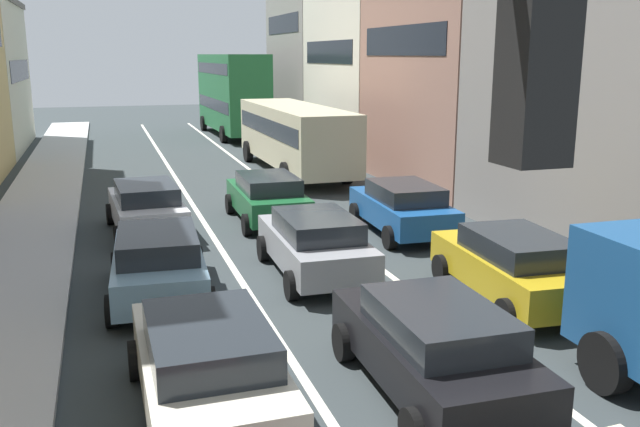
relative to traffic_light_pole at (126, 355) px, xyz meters
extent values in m
cube|color=#B9B9B9|center=(-2.25, 19.29, -3.75)|extent=(2.60, 64.00, 0.14)
cube|color=silver|center=(2.75, 19.29, -3.81)|extent=(0.16, 60.00, 0.01)
cube|color=silver|center=(6.15, 19.29, -3.81)|extent=(0.16, 60.00, 0.01)
cube|color=black|center=(-4.03, 37.79, 0.39)|extent=(0.02, 8.80, 1.10)
cube|color=gray|center=(14.35, 38.89, 2.42)|extent=(7.00, 8.70, 12.46)
cube|color=black|center=(10.84, 38.89, 3.04)|extent=(0.02, 7.04, 1.10)
cube|color=beige|center=(14.35, 30.09, 0.87)|extent=(7.00, 8.70, 9.38)
cube|color=black|center=(10.84, 30.09, 1.34)|extent=(0.02, 7.04, 1.10)
cube|color=#936B5B|center=(14.35, 21.29, 1.23)|extent=(7.00, 8.70, 10.10)
cube|color=black|center=(10.84, 21.29, 1.74)|extent=(0.02, 7.04, 1.10)
cube|color=black|center=(1.90, -0.01, 1.13)|extent=(0.28, 0.28, 0.84)
sphere|color=red|center=(1.90, 0.14, 1.39)|extent=(0.18, 0.18, 0.18)
sphere|color=#F2A519|center=(1.90, 0.14, 1.13)|extent=(0.18, 0.18, 0.18)
sphere|color=green|center=(1.90, 0.14, 0.87)|extent=(0.18, 0.18, 0.18)
cube|color=black|center=(8.24, 6.14, -2.01)|extent=(2.02, 0.07, 0.70)
cylinder|color=black|center=(7.01, 5.03, -3.34)|extent=(0.32, 0.97, 0.96)
cube|color=black|center=(4.48, 5.82, -3.15)|extent=(1.89, 4.34, 0.70)
cube|color=#1E2328|center=(4.48, 5.62, -2.59)|extent=(1.63, 2.44, 0.52)
cylinder|color=black|center=(3.59, 7.30, -3.50)|extent=(0.23, 0.64, 0.64)
cylinder|color=black|center=(5.43, 7.26, -3.50)|extent=(0.23, 0.64, 0.64)
cylinder|color=black|center=(5.37, 4.33, -3.50)|extent=(0.23, 0.64, 0.64)
cube|color=beige|center=(1.15, 6.18, -3.15)|extent=(1.83, 4.31, 0.70)
cube|color=#1E2328|center=(1.15, 5.98, -2.59)|extent=(1.60, 2.42, 0.52)
cylinder|color=black|center=(0.22, 7.63, -3.50)|extent=(0.23, 0.64, 0.64)
cylinder|color=black|center=(2.06, 7.65, -3.50)|extent=(0.23, 0.64, 0.64)
cube|color=gray|center=(4.48, 11.81, -3.15)|extent=(1.90, 4.34, 0.70)
cube|color=#1E2328|center=(4.48, 11.61, -2.59)|extent=(1.64, 2.44, 0.52)
cylinder|color=black|center=(3.60, 13.29, -3.50)|extent=(0.23, 0.64, 0.64)
cylinder|color=black|center=(5.44, 13.25, -3.50)|extent=(0.23, 0.64, 0.64)
cylinder|color=black|center=(3.53, 10.36, -3.50)|extent=(0.23, 0.64, 0.64)
cylinder|color=black|center=(5.37, 10.32, -3.50)|extent=(0.23, 0.64, 0.64)
cube|color=#759EB7|center=(0.90, 11.37, -3.15)|extent=(2.05, 4.40, 0.70)
cube|color=#1E2328|center=(0.89, 11.17, -2.59)|extent=(1.72, 2.50, 0.52)
cylinder|color=black|center=(0.07, 12.88, -3.50)|extent=(0.26, 0.65, 0.64)
cylinder|color=black|center=(1.90, 12.78, -3.50)|extent=(0.26, 0.65, 0.64)
cylinder|color=black|center=(-0.11, 9.96, -3.50)|extent=(0.26, 0.65, 0.64)
cylinder|color=black|center=(1.73, 9.86, -3.50)|extent=(0.26, 0.65, 0.64)
cube|color=#19592D|center=(4.64, 17.25, -3.15)|extent=(1.86, 4.33, 0.70)
cube|color=#1E2328|center=(4.64, 17.05, -2.59)|extent=(1.62, 2.43, 0.52)
cylinder|color=black|center=(3.74, 18.72, -3.50)|extent=(0.23, 0.64, 0.64)
cylinder|color=black|center=(5.58, 18.70, -3.50)|extent=(0.23, 0.64, 0.64)
cylinder|color=black|center=(3.70, 15.80, -3.50)|extent=(0.23, 0.64, 0.64)
cylinder|color=black|center=(5.54, 15.77, -3.50)|extent=(0.23, 0.64, 0.64)
cube|color=silver|center=(1.02, 16.96, -3.15)|extent=(2.03, 4.39, 0.70)
cube|color=#1E2328|center=(1.03, 16.76, -2.59)|extent=(1.71, 2.49, 0.52)
cylinder|color=black|center=(0.02, 18.37, -3.50)|extent=(0.25, 0.65, 0.64)
cylinder|color=black|center=(1.86, 18.47, -3.50)|extent=(0.25, 0.65, 0.64)
cylinder|color=black|center=(0.18, 15.45, -3.50)|extent=(0.25, 0.65, 0.64)
cylinder|color=black|center=(2.02, 15.55, -3.50)|extent=(0.25, 0.65, 0.64)
cube|color=#B29319|center=(7.91, 8.94, -3.15)|extent=(2.05, 4.40, 0.70)
cube|color=#1E2328|center=(7.90, 8.74, -2.59)|extent=(1.72, 2.50, 0.52)
cylinder|color=black|center=(7.08, 10.45, -3.50)|extent=(0.26, 0.65, 0.64)
cylinder|color=black|center=(8.91, 10.34, -3.50)|extent=(0.26, 0.65, 0.64)
cylinder|color=black|center=(6.90, 7.53, -3.50)|extent=(0.26, 0.65, 0.64)
cylinder|color=black|center=(8.74, 7.42, -3.50)|extent=(0.26, 0.65, 0.64)
cube|color=#194C8C|center=(8.01, 14.71, -3.15)|extent=(2.00, 4.38, 0.70)
cube|color=#1E2328|center=(8.00, 14.51, -2.59)|extent=(1.69, 2.48, 0.52)
cylinder|color=black|center=(7.16, 16.21, -3.50)|extent=(0.25, 0.65, 0.64)
cylinder|color=black|center=(9.00, 16.13, -3.50)|extent=(0.25, 0.65, 0.64)
cylinder|color=black|center=(7.02, 13.29, -3.50)|extent=(0.25, 0.65, 0.64)
cylinder|color=black|center=(8.86, 13.21, -3.50)|extent=(0.25, 0.65, 0.64)
cube|color=#BFB793|center=(7.86, 25.65, -2.12)|extent=(2.58, 10.52, 2.40)
cube|color=black|center=(7.86, 25.65, -1.76)|extent=(2.60, 9.89, 0.70)
cylinder|color=black|center=(6.58, 29.42, -3.32)|extent=(0.31, 1.00, 1.00)
cylinder|color=black|center=(9.08, 29.44, -3.32)|extent=(0.31, 1.00, 1.00)
cylinder|color=black|center=(6.63, 22.49, -3.32)|extent=(0.31, 1.00, 1.00)
cylinder|color=black|center=(9.13, 22.51, -3.32)|extent=(0.31, 1.00, 1.00)
cube|color=#1E6033|center=(7.87, 40.15, -2.12)|extent=(2.74, 10.55, 2.40)
cube|color=black|center=(7.87, 40.15, -1.76)|extent=(2.75, 9.92, 0.70)
cube|color=#1E6033|center=(7.87, 40.15, 0.16)|extent=(2.74, 10.55, 2.16)
cube|color=black|center=(7.87, 40.15, 0.40)|extent=(2.75, 9.92, 0.64)
cylinder|color=black|center=(6.54, 43.91, -3.32)|extent=(0.32, 1.01, 1.00)
cylinder|color=black|center=(9.04, 43.96, -3.32)|extent=(0.32, 1.01, 1.00)
cylinder|color=black|center=(6.69, 36.98, -3.32)|extent=(0.32, 1.01, 1.00)
cylinder|color=black|center=(9.19, 37.03, -3.32)|extent=(0.32, 1.01, 1.00)
camera|label=1|loc=(-0.03, -2.77, 1.23)|focal=38.31mm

